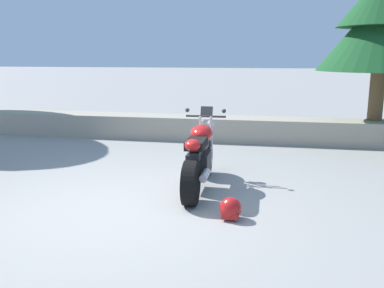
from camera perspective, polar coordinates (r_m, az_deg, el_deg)
ground_plane at (r=5.74m, az=-8.82°, el=-8.59°), size 120.00×120.00×0.00m
stone_wall at (r=10.17m, az=0.15°, el=2.27°), size 36.00×0.80×0.55m
motorcycle_red_centre at (r=6.34m, az=1.07°, el=-1.86°), size 0.67×2.06×1.18m
rider_helmet at (r=5.27m, az=5.27°, el=-8.82°), size 0.28×0.28×0.28m
pine_tree_mid_left at (r=10.31m, az=24.75°, el=15.30°), size 2.75×2.75×3.77m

